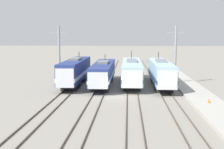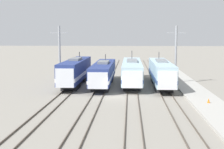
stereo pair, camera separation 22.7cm
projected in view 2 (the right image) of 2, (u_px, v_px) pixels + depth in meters
name	position (u px, v px, depth m)	size (l,w,h in m)	color
ground_plane	(115.00, 96.00, 41.39)	(400.00, 400.00, 0.00)	gray
rail_pair_far_left	(64.00, 95.00, 41.77)	(1.51, 120.00, 0.15)	#4C4238
rail_pair_center_left	(98.00, 96.00, 41.51)	(1.51, 120.00, 0.15)	#4C4238
rail_pair_center_right	(132.00, 96.00, 41.24)	(1.51, 120.00, 0.15)	#4C4238
rail_pair_far_right	(167.00, 96.00, 40.98)	(1.51, 120.00, 0.15)	#4C4238
locomotive_far_left	(75.00, 71.00, 50.40)	(2.79, 17.66, 5.19)	black
locomotive_center_left	(103.00, 73.00, 49.90)	(2.98, 18.34, 4.80)	black
locomotive_center_right	(132.00, 72.00, 51.16)	(3.08, 19.69, 5.32)	#232326
locomotive_far_right	(161.00, 73.00, 48.93)	(2.81, 17.93, 5.26)	#232326
catenary_tower_left	(60.00, 53.00, 52.25)	(3.04, 0.36, 9.62)	gray
catenary_tower_right	(176.00, 54.00, 51.13)	(3.04, 0.36, 9.62)	gray
platform	(200.00, 96.00, 40.73)	(4.00, 120.00, 0.29)	#A8A59E
traffic_cone	(209.00, 101.00, 35.96)	(0.34, 0.34, 0.54)	orange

